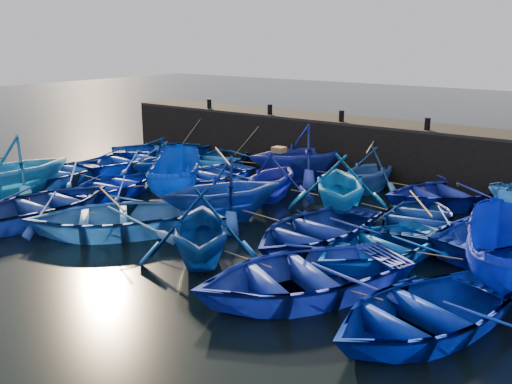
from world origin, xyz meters
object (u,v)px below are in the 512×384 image
Objects in this scene: boat_13 at (66,172)px; wooden_crate at (279,150)px; boat_0 at (165,150)px; boat_8 at (207,176)px; boat_20 at (12,167)px.

boat_13 is 9.98m from wooden_crate.
boat_0 is 1.15× the size of boat_8.
boat_13 is at bearing 127.42° from boat_0.
boat_20 is (0.51, -2.78, 0.78)m from boat_13.
boat_20 reaches higher than boat_8.
boat_20 is at bearing 130.73° from boat_0.
boat_0 is 9.75m from wooden_crate.
boat_20 reaches higher than boat_13.
wooden_crate is at bearing -170.89° from boat_13.
boat_0 is 6.28m from boat_8.
boat_0 is 11.13× the size of wooden_crate.
boat_0 is at bearing -101.02° from boat_13.
boat_13 is 0.99× the size of boat_20.
boat_20 is 10.73m from wooden_crate.
wooden_crate is at bearing -158.82° from boat_0.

